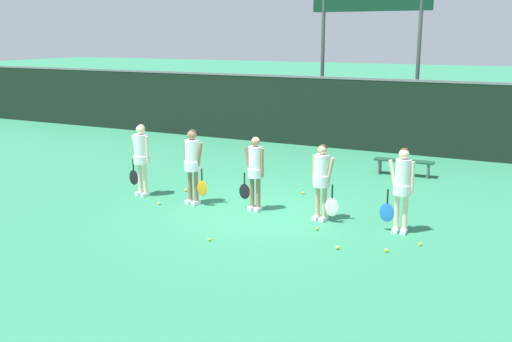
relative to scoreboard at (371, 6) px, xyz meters
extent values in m
plane|color=#2D7F56|center=(0.48, -9.89, -4.89)|extent=(140.00, 140.00, 0.00)
cube|color=black|center=(0.48, -1.68, -3.68)|extent=(60.00, 0.06, 2.42)
cube|color=slate|center=(0.48, -1.68, -2.43)|extent=(60.00, 0.08, 0.08)
cylinder|color=#515156|center=(-1.78, 0.00, -1.81)|extent=(0.14, 0.14, 6.15)
cylinder|color=#515156|center=(1.78, 0.00, -1.81)|extent=(0.14, 0.14, 6.15)
cube|color=#19472D|center=(2.57, -4.80, -4.46)|extent=(1.68, 0.47, 0.04)
cylinder|color=slate|center=(3.24, -4.63, -4.69)|extent=(0.06, 0.06, 0.41)
cylinder|color=slate|center=(3.25, -4.88, -4.69)|extent=(0.06, 0.06, 0.41)
cylinder|color=slate|center=(1.88, -4.71, -4.69)|extent=(0.06, 0.06, 0.41)
cylinder|color=slate|center=(1.89, -4.97, -4.69)|extent=(0.06, 0.06, 0.41)
cylinder|color=beige|center=(-2.61, -9.92, -4.47)|extent=(0.10, 0.10, 0.85)
cylinder|color=beige|center=(-2.80, -9.89, -4.47)|extent=(0.10, 0.10, 0.85)
cube|color=white|center=(-2.61, -9.95, -4.84)|extent=(0.15, 0.25, 0.09)
cube|color=white|center=(-2.81, -9.92, -4.84)|extent=(0.15, 0.25, 0.09)
cylinder|color=white|center=(-2.70, -9.91, -3.97)|extent=(0.41, 0.41, 0.19)
cylinder|color=white|center=(-2.70, -9.91, -3.69)|extent=(0.35, 0.35, 0.70)
sphere|color=beige|center=(-2.70, -9.91, -3.23)|extent=(0.22, 0.22, 0.22)
sphere|color=#D8B772|center=(-2.70, -9.89, -3.21)|extent=(0.21, 0.21, 0.21)
cylinder|color=beige|center=(-2.92, -9.87, -3.71)|extent=(0.22, 0.11, 0.66)
cylinder|color=beige|center=(-2.50, -9.94, -3.71)|extent=(0.08, 0.08, 0.66)
cylinder|color=black|center=(-3.00, -9.88, -4.13)|extent=(0.03, 0.03, 0.28)
ellipsoid|color=black|center=(-3.00, -9.88, -4.46)|extent=(0.27, 0.03, 0.39)
cylinder|color=#8C664C|center=(-1.08, -9.98, -4.47)|extent=(0.10, 0.10, 0.85)
cylinder|color=#8C664C|center=(-1.27, -9.96, -4.47)|extent=(0.10, 0.10, 0.85)
cube|color=white|center=(-1.09, -10.01, -4.84)|extent=(0.14, 0.25, 0.09)
cube|color=white|center=(-1.28, -9.99, -4.84)|extent=(0.14, 0.25, 0.09)
cylinder|color=white|center=(-1.18, -9.97, -3.97)|extent=(0.40, 0.40, 0.22)
cylinder|color=white|center=(-1.18, -9.97, -3.70)|extent=(0.34, 0.34, 0.69)
sphere|color=#8C664C|center=(-1.18, -9.97, -3.24)|extent=(0.22, 0.22, 0.22)
sphere|color=#4C331E|center=(-1.18, -9.95, -3.21)|extent=(0.21, 0.21, 0.21)
cylinder|color=#8C664C|center=(-0.97, -10.00, -3.71)|extent=(0.22, 0.11, 0.66)
cylinder|color=#8C664C|center=(-1.38, -9.94, -3.71)|extent=(0.08, 0.08, 0.66)
cylinder|color=black|center=(-0.89, -10.03, -4.13)|extent=(0.03, 0.03, 0.27)
ellipsoid|color=orange|center=(-0.89, -10.03, -4.46)|extent=(0.27, 0.03, 0.38)
cylinder|color=#8C664C|center=(0.46, -9.79, -4.49)|extent=(0.10, 0.10, 0.81)
cylinder|color=#8C664C|center=(0.30, -9.79, -4.49)|extent=(0.10, 0.10, 0.81)
cube|color=white|center=(0.46, -9.82, -4.84)|extent=(0.11, 0.24, 0.09)
cube|color=white|center=(0.30, -9.82, -4.84)|extent=(0.11, 0.24, 0.09)
cylinder|color=white|center=(0.38, -9.79, -4.01)|extent=(0.34, 0.34, 0.21)
cylinder|color=white|center=(0.38, -9.79, -3.75)|extent=(0.29, 0.29, 0.68)
sphere|color=#8C664C|center=(0.38, -9.79, -3.31)|extent=(0.20, 0.20, 0.20)
sphere|color=#D8B772|center=(0.38, -9.77, -3.28)|extent=(0.18, 0.18, 0.18)
cylinder|color=#8C664C|center=(0.19, -9.79, -3.76)|extent=(0.21, 0.08, 0.64)
cylinder|color=#8C664C|center=(0.55, -9.79, -3.76)|extent=(0.08, 0.08, 0.64)
cylinder|color=black|center=(0.11, -9.81, -4.16)|extent=(0.03, 0.03, 0.26)
ellipsoid|color=black|center=(0.11, -9.81, -4.47)|extent=(0.27, 0.03, 0.36)
cylinder|color=tan|center=(2.06, -9.81, -4.49)|extent=(0.10, 0.10, 0.79)
cylinder|color=tan|center=(1.89, -9.78, -4.49)|extent=(0.10, 0.10, 0.79)
cube|color=white|center=(2.05, -9.84, -4.84)|extent=(0.15, 0.25, 0.09)
cube|color=white|center=(1.88, -9.81, -4.84)|extent=(0.15, 0.25, 0.09)
cylinder|color=white|center=(1.97, -9.80, -4.01)|extent=(0.36, 0.36, 0.25)
cylinder|color=white|center=(1.97, -9.80, -3.77)|extent=(0.31, 0.31, 0.65)
sphere|color=tan|center=(1.97, -9.80, -3.35)|extent=(0.20, 0.20, 0.20)
sphere|color=#4C331E|center=(1.97, -9.78, -3.32)|extent=(0.18, 0.18, 0.18)
cylinder|color=tan|center=(2.17, -9.83, -3.79)|extent=(0.21, 0.11, 0.62)
cylinder|color=tan|center=(1.79, -9.77, -3.79)|extent=(0.08, 0.08, 0.62)
cylinder|color=black|center=(2.24, -9.86, -4.20)|extent=(0.03, 0.03, 0.29)
ellipsoid|color=silver|center=(2.24, -9.86, -4.55)|extent=(0.31, 0.03, 0.41)
cylinder|color=beige|center=(3.79, -9.85, -4.47)|extent=(0.10, 0.10, 0.83)
cylinder|color=beige|center=(3.62, -9.86, -4.47)|extent=(0.10, 0.10, 0.83)
cube|color=white|center=(3.79, -9.88, -4.84)|extent=(0.12, 0.24, 0.09)
cube|color=white|center=(3.62, -9.89, -4.84)|extent=(0.12, 0.24, 0.09)
cylinder|color=white|center=(3.70, -9.85, -3.99)|extent=(0.36, 0.36, 0.21)
cylinder|color=white|center=(3.70, -9.85, -3.72)|extent=(0.31, 0.31, 0.69)
sphere|color=beige|center=(3.70, -9.85, -3.27)|extent=(0.21, 0.21, 0.21)
sphere|color=#4C331E|center=(3.70, -9.83, -3.24)|extent=(0.19, 0.19, 0.19)
cylinder|color=beige|center=(3.51, -9.86, -3.73)|extent=(0.21, 0.08, 0.66)
cylinder|color=beige|center=(3.89, -9.85, -3.73)|extent=(0.08, 0.08, 0.66)
cylinder|color=black|center=(3.43, -9.88, -4.15)|extent=(0.03, 0.03, 0.29)
ellipsoid|color=blue|center=(3.43, -9.88, -4.49)|extent=(0.30, 0.03, 0.39)
sphere|color=#CCE033|center=(3.76, -11.09, -4.85)|extent=(0.07, 0.07, 0.07)
sphere|color=#CCE033|center=(2.90, -11.35, -4.85)|extent=(0.07, 0.07, 0.07)
sphere|color=#CCE033|center=(-1.98, -9.09, -4.85)|extent=(0.07, 0.07, 0.07)
sphere|color=#CCE033|center=(4.24, -10.45, -4.86)|extent=(0.07, 0.07, 0.07)
sphere|color=#CCE033|center=(0.53, -12.05, -4.86)|extent=(0.07, 0.07, 0.07)
sphere|color=#CCE033|center=(0.81, -7.97, -4.85)|extent=(0.07, 0.07, 0.07)
sphere|color=#CCE033|center=(-1.85, -10.41, -4.86)|extent=(0.07, 0.07, 0.07)
sphere|color=#CCE033|center=(2.15, -10.48, -4.86)|extent=(0.07, 0.07, 0.07)
camera|label=1|loc=(6.34, -21.47, -0.96)|focal=42.00mm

